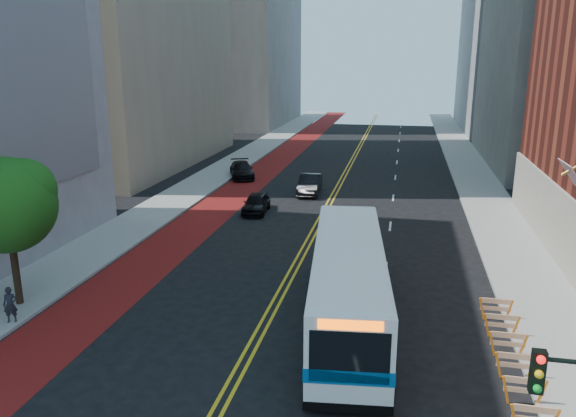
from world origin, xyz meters
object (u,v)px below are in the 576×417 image
Objects in this scene: car_c at (242,170)px; street_tree at (8,201)px; car_b at (310,184)px; pedestrian at (10,305)px; car_a at (256,203)px; transit_bus at (348,282)px.

street_tree is at bearing -115.21° from car_c.
car_b is 0.95× the size of car_c.
street_tree is 1.34× the size of car_c.
street_tree is 4.43m from pedestrian.
car_b is 8.82m from car_c.
car_a is 2.63× the size of pedestrian.
street_tree is at bearing -113.45° from car_a.
pedestrian is (0.84, -1.75, -3.99)m from street_tree.
pedestrian is at bearing -111.02° from car_b.
car_b is at bearing 63.12° from car_a.
street_tree is 15.03m from transit_bus.
car_b reaches higher than car_c.
transit_bus is 8.53× the size of pedestrian.
pedestrian is at bearing -173.67° from transit_bus.
car_c is at bearing 107.63° from car_a.
street_tree reaches higher than car_b.
street_tree is 26.10m from car_b.
transit_bus is 3.24× the size of car_a.
transit_bus is at bearing -66.39° from car_a.
car_c is at bearing 108.56° from transit_bus.
transit_bus reaches higher than car_a.
street_tree reaches higher than transit_bus.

